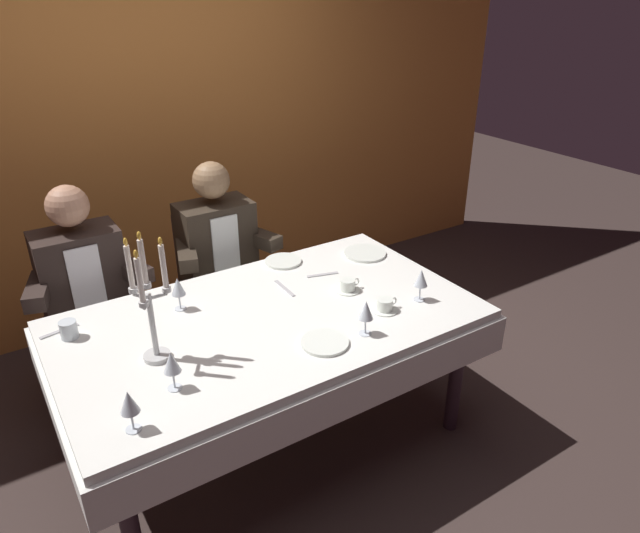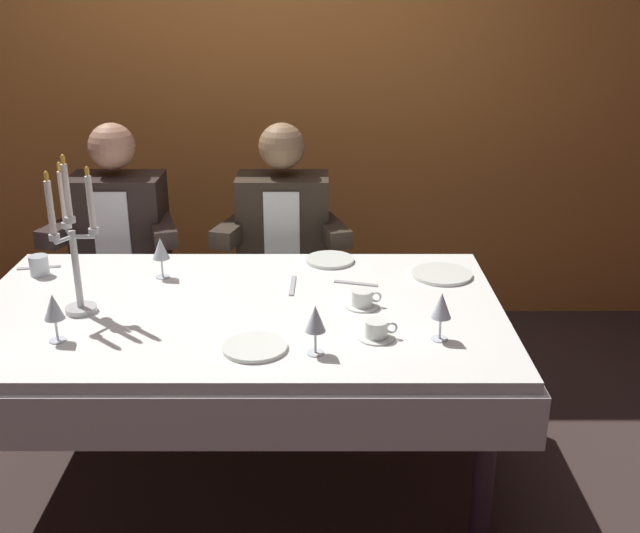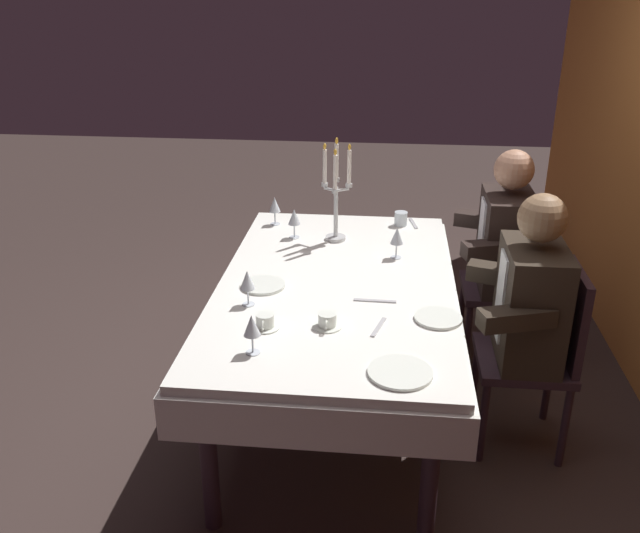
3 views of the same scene
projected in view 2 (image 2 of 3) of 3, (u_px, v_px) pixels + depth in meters
The scene contains 19 objects.
ground_plane at pixel (245, 478), 2.97m from camera, with size 12.00×12.00×0.00m, color #392C28.
back_wall at pixel (265, 76), 4.04m from camera, with size 6.00×0.12×2.70m, color #CF7C36.
dining_table at pixel (239, 336), 2.75m from camera, with size 1.94×1.14×0.74m.
candelabra at pixel (74, 245), 2.58m from camera, with size 0.15×0.17×0.56m.
dinner_plate_0 at pixel (255, 347), 2.40m from camera, with size 0.21×0.21×0.01m, color white.
dinner_plate_1 at pixel (442, 274), 2.99m from camera, with size 0.24×0.24×0.01m, color white.
dinner_plate_2 at pixel (330, 260), 3.14m from camera, with size 0.20×0.20×0.01m, color white.
wine_glass_1 at pixel (316, 320), 2.33m from camera, with size 0.07×0.07×0.16m.
wine_glass_2 at pixel (161, 250), 2.93m from camera, with size 0.07×0.07×0.16m.
wine_glass_3 at pixel (54, 308), 2.41m from camera, with size 0.07×0.07×0.16m.
wine_glass_4 at pixel (442, 307), 2.42m from camera, with size 0.07×0.07×0.16m.
water_tumbler_0 at pixel (40, 265), 2.98m from camera, with size 0.07×0.07×0.08m, color silver.
coffee_cup_0 at pixel (377, 330), 2.46m from camera, with size 0.13×0.12×0.06m.
coffee_cup_1 at pixel (363, 299), 2.71m from camera, with size 0.13×0.12×0.06m.
fork_0 at pixel (356, 283), 2.91m from camera, with size 0.17×0.02×0.01m, color #B7B7BC.
fork_1 at pixel (39, 267), 3.07m from camera, with size 0.17×0.02×0.01m, color #B7B7BC.
knife_2 at pixel (293, 286), 2.89m from camera, with size 0.19×0.02×0.01m, color #B7B7BC.
seated_diner_0 at pixel (121, 230), 3.54m from camera, with size 0.63×0.48×1.24m.
seated_diner_1 at pixel (284, 230), 3.54m from camera, with size 0.63×0.48×1.24m.
Camera 2 is at (0.30, -2.48, 1.84)m, focal length 42.47 mm.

